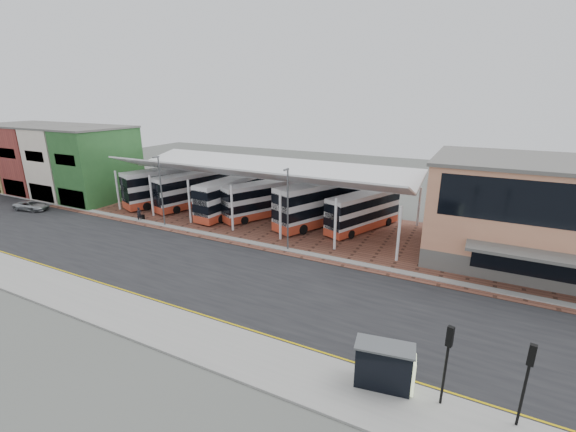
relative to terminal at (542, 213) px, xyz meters
name	(u,v)px	position (x,y,z in m)	size (l,w,h in m)	color
ground	(234,271)	(-23.00, -13.92, -4.66)	(140.00, 140.00, 0.00)	#4B4E49
road	(227,276)	(-23.00, -14.92, -4.65)	(120.00, 14.00, 0.02)	black
forecourt	(315,229)	(-21.00, -0.92, -4.63)	(72.00, 16.00, 0.06)	brown
sidewalk	(155,323)	(-23.00, -22.92, -4.59)	(120.00, 4.00, 0.14)	gray
north_kerb	(269,246)	(-23.00, -7.72, -4.59)	(120.00, 0.80, 0.14)	gray
yellow_line_near	(177,309)	(-23.00, -20.92, -4.63)	(120.00, 0.12, 0.01)	#CDAA06
yellow_line_far	(180,307)	(-23.00, -20.62, -4.63)	(120.00, 0.12, 0.01)	#CDAA06
canopy	(257,171)	(-29.00, 0.01, 1.14)	(37.00, 11.63, 7.07)	white
terminal	(542,213)	(0.00, 0.00, 0.00)	(18.40, 14.40, 9.25)	#5B5A56
shop_green	(100,165)	(-53.00, -2.95, 0.46)	(6.40, 10.20, 10.22)	#2E642E
shop_cream	(70,161)	(-59.50, -2.95, 0.46)	(6.40, 10.20, 10.22)	silver
shop_brick	(43,158)	(-66.00, -2.95, 0.46)	(6.40, 10.20, 10.22)	maroon
shop_ochre	(19,155)	(-72.50, -2.95, 0.46)	(6.40, 10.20, 10.22)	tan
lamp_west	(161,189)	(-37.00, -7.65, -0.30)	(0.16, 0.90, 8.07)	#535659
lamp_east	(288,207)	(-21.00, -7.65, -0.30)	(0.16, 0.90, 8.07)	#535659
bus_0	(168,186)	(-43.31, -0.18, -2.17)	(6.77, 12.08, 4.90)	white
bus_1	(193,190)	(-39.28, 0.23, -2.32)	(5.36, 11.40, 4.58)	white
bus_2	(232,197)	(-32.58, -0.40, -2.33)	(3.55, 11.28, 4.57)	white
bus_3	(263,200)	(-28.54, 0.40, -2.44)	(6.91, 10.50, 4.34)	white
bus_4	(320,204)	(-21.20, 1.00, -2.13)	(7.39, 12.17, 4.97)	white
bus_5	(363,212)	(-16.28, 1.47, -2.53)	(6.05, 10.21, 4.16)	white
silver_car	(32,205)	(-57.08, -10.83, -4.01)	(2.09, 4.54, 1.26)	#9FA3A7
pedestrian	(139,214)	(-40.84, -7.73, -3.77)	(0.60, 0.40, 1.66)	black
suitcase	(143,217)	(-41.00, -7.09, -4.32)	(0.33, 0.24, 0.56)	black
bus_shelter	(389,365)	(-7.94, -22.03, -3.02)	(3.16, 1.83, 2.40)	black
traffic_signal_west	(447,353)	(-5.41, -21.72, -1.66)	(0.33, 0.29, 4.28)	black
traffic_signal_east	(528,373)	(-2.17, -21.52, -1.68)	(0.31, 0.26, 4.26)	black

